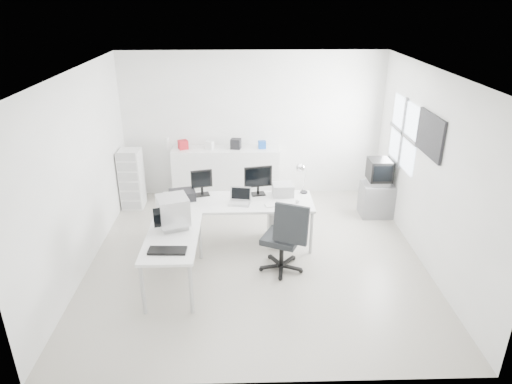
{
  "coord_description": "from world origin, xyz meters",
  "views": [
    {
      "loc": [
        -0.17,
        -6.07,
        3.74
      ],
      "look_at": [
        0.0,
        0.2,
        1.0
      ],
      "focal_mm": 32.0,
      "sensor_mm": 36.0,
      "label": 1
    }
  ],
  "objects_px": {
    "office_chair": "(282,235)",
    "side_desk": "(174,260)",
    "lcd_monitor_small": "(202,183)",
    "crt_monitor": "(173,213)",
    "drawer_pedestal": "(280,225)",
    "laptop": "(239,198)",
    "filing_cabinet": "(132,179)",
    "lcd_monitor_large": "(258,181)",
    "laser_printer": "(283,190)",
    "sideboard": "(226,173)",
    "main_desk": "(237,222)",
    "tv_cabinet": "(376,199)",
    "crt_tv": "(379,172)",
    "inkjet_printer": "(182,195)"
  },
  "relations": [
    {
      "from": "lcd_monitor_small",
      "to": "filing_cabinet",
      "type": "xyz_separation_m",
      "value": [
        -1.43,
        1.22,
        -0.41
      ]
    },
    {
      "from": "side_desk",
      "to": "tv_cabinet",
      "type": "height_order",
      "value": "side_desk"
    },
    {
      "from": "laptop",
      "to": "tv_cabinet",
      "type": "height_order",
      "value": "laptop"
    },
    {
      "from": "office_chair",
      "to": "side_desk",
      "type": "bearing_deg",
      "value": -143.54
    },
    {
      "from": "side_desk",
      "to": "crt_tv",
      "type": "xyz_separation_m",
      "value": [
        3.37,
        2.07,
        0.46
      ]
    },
    {
      "from": "drawer_pedestal",
      "to": "crt_tv",
      "type": "relative_size",
      "value": 1.2
    },
    {
      "from": "lcd_monitor_large",
      "to": "drawer_pedestal",
      "type": "bearing_deg",
      "value": -41.44
    },
    {
      "from": "main_desk",
      "to": "laptop",
      "type": "height_order",
      "value": "laptop"
    },
    {
      "from": "crt_monitor",
      "to": "crt_tv",
      "type": "height_order",
      "value": "crt_monitor"
    },
    {
      "from": "crt_monitor",
      "to": "filing_cabinet",
      "type": "bearing_deg",
      "value": 96.4
    },
    {
      "from": "main_desk",
      "to": "sideboard",
      "type": "relative_size",
      "value": 1.18
    },
    {
      "from": "drawer_pedestal",
      "to": "lcd_monitor_small",
      "type": "height_order",
      "value": "lcd_monitor_small"
    },
    {
      "from": "tv_cabinet",
      "to": "main_desk",
      "type": "bearing_deg",
      "value": -159.04
    },
    {
      "from": "main_desk",
      "to": "laser_printer",
      "type": "height_order",
      "value": "laser_printer"
    },
    {
      "from": "side_desk",
      "to": "tv_cabinet",
      "type": "distance_m",
      "value": 3.96
    },
    {
      "from": "main_desk",
      "to": "inkjet_printer",
      "type": "bearing_deg",
      "value": 173.29
    },
    {
      "from": "laser_printer",
      "to": "crt_tv",
      "type": "bearing_deg",
      "value": 20.77
    },
    {
      "from": "sideboard",
      "to": "filing_cabinet",
      "type": "relative_size",
      "value": 1.84
    },
    {
      "from": "drawer_pedestal",
      "to": "lcd_monitor_large",
      "type": "xyz_separation_m",
      "value": [
        -0.35,
        0.2,
        0.68
      ]
    },
    {
      "from": "side_desk",
      "to": "sideboard",
      "type": "height_order",
      "value": "sideboard"
    },
    {
      "from": "lcd_monitor_large",
      "to": "filing_cabinet",
      "type": "xyz_separation_m",
      "value": [
        -2.33,
        1.22,
        -0.43
      ]
    },
    {
      "from": "lcd_monitor_small",
      "to": "lcd_monitor_large",
      "type": "relative_size",
      "value": 0.91
    },
    {
      "from": "drawer_pedestal",
      "to": "laptop",
      "type": "xyz_separation_m",
      "value": [
        -0.65,
        -0.15,
        0.55
      ]
    },
    {
      "from": "sideboard",
      "to": "filing_cabinet",
      "type": "height_order",
      "value": "filing_cabinet"
    },
    {
      "from": "crt_monitor",
      "to": "crt_tv",
      "type": "xyz_separation_m",
      "value": [
        3.37,
        1.82,
        -0.14
      ]
    },
    {
      "from": "lcd_monitor_small",
      "to": "crt_tv",
      "type": "bearing_deg",
      "value": -1.59
    },
    {
      "from": "lcd_monitor_small",
      "to": "laser_printer",
      "type": "height_order",
      "value": "lcd_monitor_small"
    },
    {
      "from": "lcd_monitor_small",
      "to": "sideboard",
      "type": "distance_m",
      "value": 1.66
    },
    {
      "from": "main_desk",
      "to": "lcd_monitor_small",
      "type": "height_order",
      "value": "lcd_monitor_small"
    },
    {
      "from": "lcd_monitor_small",
      "to": "crt_monitor",
      "type": "relative_size",
      "value": 0.94
    },
    {
      "from": "laser_printer",
      "to": "office_chair",
      "type": "distance_m",
      "value": 1.04
    },
    {
      "from": "side_desk",
      "to": "lcd_monitor_large",
      "type": "xyz_separation_m",
      "value": [
        1.2,
        1.35,
        0.61
      ]
    },
    {
      "from": "inkjet_printer",
      "to": "filing_cabinet",
      "type": "relative_size",
      "value": 0.36
    },
    {
      "from": "lcd_monitor_large",
      "to": "crt_monitor",
      "type": "bearing_deg",
      "value": -149.19
    },
    {
      "from": "drawer_pedestal",
      "to": "crt_monitor",
      "type": "height_order",
      "value": "crt_monitor"
    },
    {
      "from": "crt_tv",
      "to": "tv_cabinet",
      "type": "bearing_deg",
      "value": 0.0
    },
    {
      "from": "crt_tv",
      "to": "office_chair",
      "type": "bearing_deg",
      "value": -136.93
    },
    {
      "from": "drawer_pedestal",
      "to": "lcd_monitor_small",
      "type": "distance_m",
      "value": 1.43
    },
    {
      "from": "main_desk",
      "to": "lcd_monitor_large",
      "type": "bearing_deg",
      "value": 35.54
    },
    {
      "from": "office_chair",
      "to": "drawer_pedestal",
      "type": "bearing_deg",
      "value": 111.58
    },
    {
      "from": "laser_printer",
      "to": "side_desk",
      "type": "bearing_deg",
      "value": -142.54
    },
    {
      "from": "main_desk",
      "to": "tv_cabinet",
      "type": "xyz_separation_m",
      "value": [
        2.52,
        0.97,
        -0.07
      ]
    },
    {
      "from": "drawer_pedestal",
      "to": "sideboard",
      "type": "xyz_separation_m",
      "value": [
        -0.92,
        1.77,
        0.21
      ]
    },
    {
      "from": "laptop",
      "to": "crt_monitor",
      "type": "distance_m",
      "value": 1.18
    },
    {
      "from": "lcd_monitor_large",
      "to": "sideboard",
      "type": "bearing_deg",
      "value": 98.43
    },
    {
      "from": "laptop",
      "to": "tv_cabinet",
      "type": "bearing_deg",
      "value": 33.5
    },
    {
      "from": "laptop",
      "to": "drawer_pedestal",
      "type": "bearing_deg",
      "value": 23.17
    },
    {
      "from": "crt_tv",
      "to": "laser_printer",
      "type": "bearing_deg",
      "value": -157.17
    },
    {
      "from": "main_desk",
      "to": "lcd_monitor_small",
      "type": "xyz_separation_m",
      "value": [
        -0.55,
        0.25,
        0.59
      ]
    },
    {
      "from": "drawer_pedestal",
      "to": "laser_printer",
      "type": "relative_size",
      "value": 1.81
    }
  ]
}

